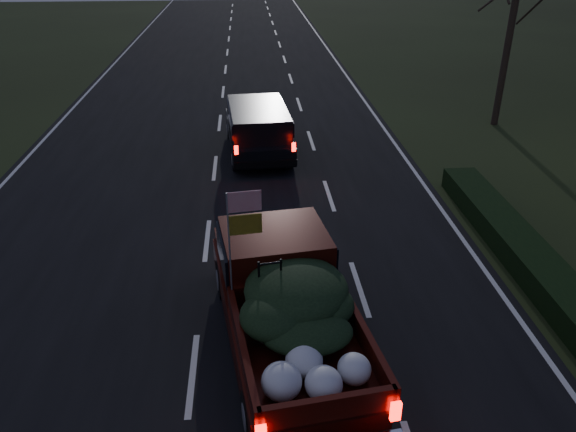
{
  "coord_description": "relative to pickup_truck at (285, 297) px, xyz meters",
  "views": [
    {
      "loc": [
        1.17,
        -7.99,
        7.37
      ],
      "look_at": [
        2.05,
        3.74,
        1.3
      ],
      "focal_mm": 35.0,
      "sensor_mm": 36.0,
      "label": 1
    }
  ],
  "objects": [
    {
      "name": "ground",
      "position": [
        -1.78,
        -0.73,
        -1.14
      ],
      "size": [
        120.0,
        120.0,
        0.0
      ],
      "primitive_type": "plane",
      "color": "black",
      "rests_on": "ground"
    },
    {
      "name": "road_asphalt",
      "position": [
        -1.78,
        -0.73,
        -1.13
      ],
      "size": [
        14.0,
        120.0,
        0.02
      ],
      "primitive_type": "cube",
      "color": "black",
      "rests_on": "ground"
    },
    {
      "name": "hedge_row",
      "position": [
        6.02,
        2.27,
        -0.84
      ],
      "size": [
        1.0,
        10.0,
        0.6
      ],
      "primitive_type": "cube",
      "color": "black",
      "rests_on": "ground"
    },
    {
      "name": "pickup_truck",
      "position": [
        0.0,
        0.0,
        0.0
      ],
      "size": [
        2.99,
        6.03,
        3.03
      ],
      "rotation": [
        0.0,
        0.0,
        0.14
      ],
      "color": "#3A0E08",
      "rests_on": "ground"
    },
    {
      "name": "lead_suv",
      "position": [
        -0.23,
        10.61,
        -0.06
      ],
      "size": [
        2.41,
        5.1,
        1.43
      ],
      "rotation": [
        0.0,
        0.0,
        0.07
      ],
      "color": "black",
      "rests_on": "ground"
    }
  ]
}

